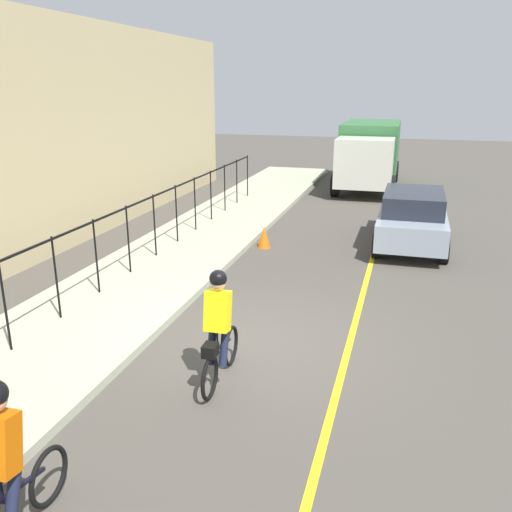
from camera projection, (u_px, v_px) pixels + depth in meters
The scene contains 9 objects.
ground_plane at pixel (258, 341), 9.74m from camera, with size 80.00×80.00×0.00m, color #47433C.
lane_line_centre at pixel (347, 352), 9.32m from camera, with size 36.00×0.12×0.01m, color yellow.
sidewalk at pixel (90, 316), 10.61m from camera, with size 40.00×3.20×0.15m, color #A0A38A.
iron_fence at pixel (95, 241), 11.27m from camera, with size 21.95×0.04×1.60m.
cyclist_lead at pixel (219, 329), 8.11m from camera, with size 1.71×0.37×1.83m.
cyclist_follow at pixel (4, 468), 5.16m from camera, with size 1.71×0.37×1.83m.
patrol_sedan at pixel (412, 217), 15.29m from camera, with size 4.40×1.92×1.58m.
box_truck_background at pixel (369, 152), 23.86m from camera, with size 6.73×2.59×2.78m.
traffic_cone_near at pixel (264, 237), 15.23m from camera, with size 0.36×0.36×0.62m, color orange.
Camera 1 is at (-8.50, -2.40, 4.39)m, focal length 38.14 mm.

